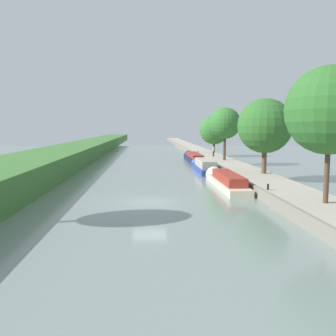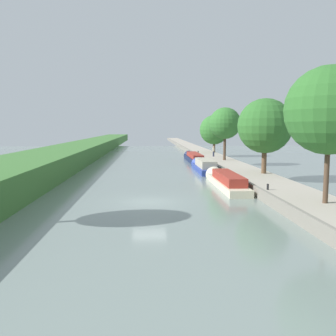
# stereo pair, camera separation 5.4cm
# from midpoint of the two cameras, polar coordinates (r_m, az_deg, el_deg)

# --- Properties ---
(ground_plane) EXTENTS (160.00, 160.00, 0.00)m
(ground_plane) POSITION_cam_midpoint_polar(r_m,az_deg,el_deg) (27.00, -2.98, -5.34)
(ground_plane) COLOR slate
(right_towpath) EXTENTS (4.06, 260.00, 0.82)m
(right_towpath) POSITION_cam_midpoint_polar(r_m,az_deg,el_deg) (28.98, 18.57, -4.03)
(right_towpath) COLOR #A89E8E
(right_towpath) RESTS_ON ground_plane
(stone_quay) EXTENTS (0.25, 260.00, 0.87)m
(stone_quay) POSITION_cam_midpoint_polar(r_m,az_deg,el_deg) (28.25, 14.50, -4.11)
(stone_quay) COLOR gray
(stone_quay) RESTS_ON ground_plane
(narrowboat_cream) EXTENTS (1.89, 12.03, 1.96)m
(narrowboat_cream) POSITION_cam_midpoint_polar(r_m,az_deg,el_deg) (34.46, 8.91, -1.91)
(narrowboat_cream) COLOR beige
(narrowboat_cream) RESTS_ON ground_plane
(narrowboat_blue) EXTENTS (2.11, 10.42, 2.22)m
(narrowboat_blue) POSITION_cam_midpoint_polar(r_m,az_deg,el_deg) (46.12, 5.58, 0.30)
(narrowboat_blue) COLOR #283D93
(narrowboat_blue) RESTS_ON ground_plane
(narrowboat_navy) EXTENTS (1.87, 14.38, 1.91)m
(narrowboat_navy) POSITION_cam_midpoint_polar(r_m,az_deg,el_deg) (58.41, 3.98, 1.59)
(narrowboat_navy) COLOR #141E42
(narrowboat_navy) RESTS_ON ground_plane
(tree_rightbank_near) EXTENTS (5.39, 5.39, 8.38)m
(tree_rightbank_near) POSITION_cam_midpoint_polar(r_m,az_deg,el_deg) (24.27, 23.93, 8.23)
(tree_rightbank_near) COLOR #4C3828
(tree_rightbank_near) RESTS_ON right_towpath
(tree_rightbank_midnear) EXTENTS (5.49, 5.49, 7.55)m
(tree_rightbank_midnear) POSITION_cam_midpoint_polar(r_m,az_deg,el_deg) (38.01, 14.90, 6.36)
(tree_rightbank_midnear) COLOR brown
(tree_rightbank_midnear) RESTS_ON right_towpath
(tree_rightbank_midfar) EXTENTS (4.47, 4.47, 7.45)m
(tree_rightbank_midfar) POSITION_cam_midpoint_polar(r_m,az_deg,el_deg) (52.42, 8.86, 6.91)
(tree_rightbank_midfar) COLOR #4C3828
(tree_rightbank_midfar) RESTS_ON right_towpath
(tree_rightbank_far) EXTENTS (5.40, 5.40, 6.88)m
(tree_rightbank_far) POSITION_cam_midpoint_polar(r_m,az_deg,el_deg) (68.14, 7.20, 5.95)
(tree_rightbank_far) COLOR brown
(tree_rightbank_far) RESTS_ON right_towpath
(person_walking) EXTENTS (0.34, 0.34, 1.66)m
(person_walking) POSITION_cam_midpoint_polar(r_m,az_deg,el_deg) (58.65, 7.09, 2.66)
(person_walking) COLOR #282D42
(person_walking) RESTS_ON right_towpath
(mooring_bollard_near) EXTENTS (0.16, 0.16, 0.45)m
(mooring_bollard_near) POSITION_cam_midpoint_polar(r_m,az_deg,el_deg) (28.34, 15.31, -2.86)
(mooring_bollard_near) COLOR black
(mooring_bollard_near) RESTS_ON right_towpath
(mooring_bollard_far) EXTENTS (0.16, 0.16, 0.45)m
(mooring_bollard_far) POSITION_cam_midpoint_polar(r_m,az_deg,el_deg) (65.13, 4.69, 2.48)
(mooring_bollard_far) COLOR black
(mooring_bollard_far) RESTS_ON right_towpath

